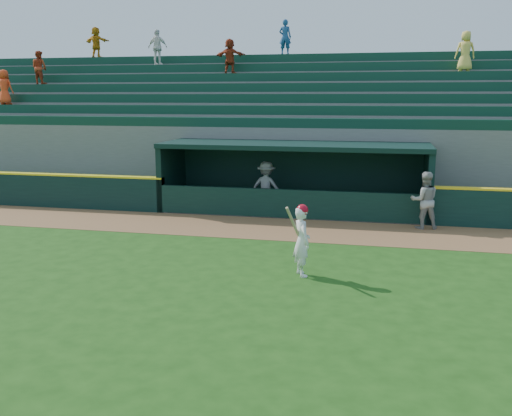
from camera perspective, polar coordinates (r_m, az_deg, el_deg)
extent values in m
plane|color=#1D4611|center=(13.25, -1.54, -6.83)|extent=(120.00, 120.00, 0.00)
cube|color=brown|center=(17.87, 2.34, -2.09)|extent=(40.00, 3.00, 0.01)
imported|color=#A3A39E|center=(18.50, 16.49, 0.75)|extent=(0.98, 0.83, 1.80)
imported|color=#969591|center=(20.39, 1.04, 2.14)|extent=(1.23, 0.79, 1.81)
cube|color=slate|center=(20.56, 3.75, -0.30)|extent=(9.00, 2.60, 0.04)
cube|color=black|center=(21.56, -8.39, 3.18)|extent=(0.20, 2.60, 2.30)
cube|color=black|center=(20.18, 16.81, 2.28)|extent=(0.20, 2.60, 2.30)
cube|color=black|center=(21.64, 4.34, 3.30)|extent=(9.40, 0.20, 2.30)
cube|color=black|center=(20.23, 3.84, 6.26)|extent=(9.40, 2.80, 0.16)
cube|color=black|center=(19.29, 3.20, 0.39)|extent=(9.00, 0.16, 1.00)
cube|color=brown|center=(21.29, 4.10, 0.72)|extent=(8.40, 0.45, 0.10)
cube|color=slate|center=(22.12, 4.55, 4.26)|extent=(34.00, 0.85, 2.91)
cube|color=#0F3828|center=(21.86, 4.57, 8.48)|extent=(34.00, 0.60, 0.36)
cube|color=slate|center=(22.93, 4.86, 5.06)|extent=(34.00, 0.85, 3.36)
cube|color=#0F3828|center=(22.69, 4.90, 9.71)|extent=(34.00, 0.60, 0.36)
cube|color=slate|center=(23.74, 5.16, 5.81)|extent=(34.00, 0.85, 3.81)
cube|color=#0F3828|center=(23.52, 5.21, 10.85)|extent=(34.00, 0.60, 0.36)
cube|color=slate|center=(24.56, 5.44, 6.51)|extent=(34.00, 0.85, 4.26)
cube|color=#0F3828|center=(24.37, 5.50, 11.91)|extent=(34.00, 0.60, 0.36)
cube|color=slate|center=(25.39, 5.69, 7.16)|extent=(34.00, 0.85, 4.71)
cube|color=#0F3828|center=(25.22, 5.77, 12.90)|extent=(34.00, 0.60, 0.36)
cube|color=slate|center=(26.22, 5.94, 7.77)|extent=(34.00, 0.85, 5.16)
cube|color=#0F3828|center=(26.08, 6.03, 13.82)|extent=(34.00, 0.60, 0.36)
cube|color=slate|center=(27.05, 6.17, 8.34)|extent=(34.00, 0.85, 5.61)
cube|color=#0F3828|center=(26.95, 6.27, 14.68)|extent=(34.00, 0.60, 0.36)
cube|color=slate|center=(27.62, 6.31, 8.40)|extent=(34.50, 0.30, 5.61)
imported|color=#F2411A|center=(27.84, -23.84, 11.00)|extent=(0.74, 0.48, 1.51)
imported|color=silver|center=(28.05, -9.81, 15.56)|extent=(0.97, 0.44, 1.62)
imported|color=#9E3218|center=(26.01, -2.63, 14.93)|extent=(1.43, 0.60, 1.50)
imported|color=navy|center=(27.27, 2.92, 16.71)|extent=(0.58, 0.39, 1.55)
imported|color=#EECC54|center=(25.28, 20.20, 14.51)|extent=(0.81, 0.56, 1.60)
imported|color=orange|center=(30.37, -15.69, 15.67)|extent=(1.42, 0.66, 1.47)
imported|color=#AE371A|center=(28.89, -20.85, 12.98)|extent=(0.83, 0.70, 1.51)
imported|color=white|center=(13.14, 4.60, -3.36)|extent=(0.62, 0.70, 1.61)
sphere|color=red|center=(12.97, 4.65, -0.21)|extent=(0.27, 0.27, 0.27)
cylinder|color=tan|center=(12.83, 3.70, -1.37)|extent=(0.29, 0.47, 0.76)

